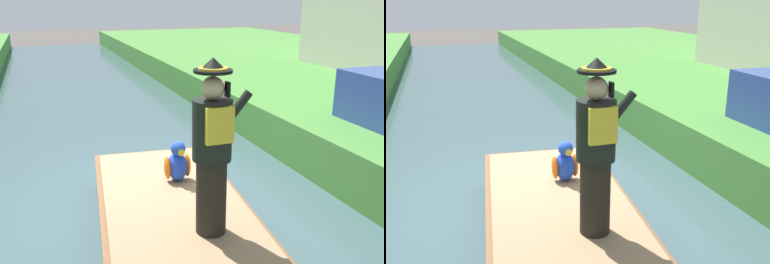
% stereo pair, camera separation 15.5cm
% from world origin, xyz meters
% --- Properties ---
extents(ground_plane, '(80.00, 80.00, 0.00)m').
position_xyz_m(ground_plane, '(0.00, 0.00, 0.00)').
color(ground_plane, '#4C4742').
extents(canal_water, '(5.60, 48.00, 0.10)m').
position_xyz_m(canal_water, '(0.00, 0.00, 0.05)').
color(canal_water, '#3D565B').
rests_on(canal_water, ground).
extents(boat, '(2.24, 4.37, 0.61)m').
position_xyz_m(boat, '(0.00, -1.52, 0.40)').
color(boat, brown).
rests_on(boat, canal_water).
extents(person_pirate, '(0.61, 0.42, 1.85)m').
position_xyz_m(person_pirate, '(0.17, -2.23, 1.64)').
color(person_pirate, black).
rests_on(person_pirate, boat).
extents(parrot_plush, '(0.36, 0.34, 0.57)m').
position_xyz_m(parrot_plush, '(0.25, -0.84, 0.95)').
color(parrot_plush, blue).
rests_on(parrot_plush, boat).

